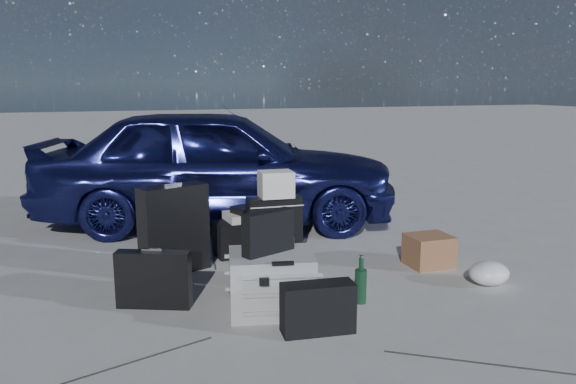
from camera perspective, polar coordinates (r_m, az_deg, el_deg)
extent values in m
plane|color=#A4A39F|center=(3.92, 1.12, -11.84)|extent=(60.00, 60.00, 0.00)
imported|color=navy|center=(6.16, -7.10, 2.74)|extent=(4.10, 2.57, 1.30)
cube|color=#A4A7A9|center=(3.84, -1.71, -9.15)|extent=(0.64, 0.57, 0.40)
cube|color=black|center=(3.75, -2.01, -4.12)|extent=(0.39, 0.23, 0.28)
cube|color=black|center=(4.00, -13.50, -8.64)|extent=(0.51, 0.31, 0.40)
cube|color=black|center=(4.65, -11.49, -3.73)|extent=(0.59, 0.37, 0.72)
cube|color=black|center=(4.89, -1.40, -3.74)|extent=(0.48, 0.20, 0.56)
cube|color=silver|center=(4.81, -1.24, 0.81)|extent=(0.30, 0.25, 0.22)
cube|color=black|center=(5.11, -3.93, -4.55)|extent=(0.64, 0.32, 0.31)
cube|color=silver|center=(5.08, -4.08, -2.44)|extent=(0.42, 0.33, 0.07)
cube|color=black|center=(5.05, -3.94, -1.75)|extent=(0.34, 0.29, 0.06)
cube|color=#9D6644|center=(4.33, -1.52, -6.96)|extent=(0.30, 0.20, 0.38)
cube|color=brown|center=(4.92, 14.12, -5.78)|extent=(0.36, 0.31, 0.26)
ellipsoid|color=silver|center=(4.62, 19.75, -7.76)|extent=(0.37, 0.33, 0.18)
cube|color=black|center=(3.54, 3.04, -11.69)|extent=(0.47, 0.22, 0.32)
cylinder|color=black|center=(4.01, 7.40, -8.88)|extent=(0.11, 0.11, 0.33)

